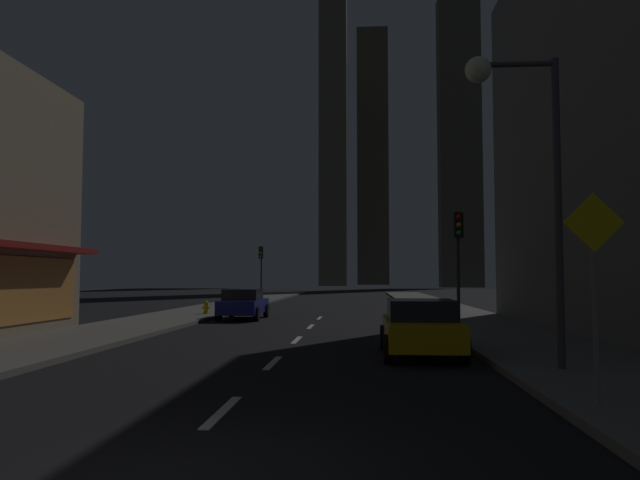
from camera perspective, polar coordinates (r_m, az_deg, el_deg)
ground_plane at (r=38.05m, az=0.80°, el=-6.62°), size 78.00×136.00×0.10m
sidewalk_right at (r=38.30m, az=11.38°, el=-6.34°), size 4.00×76.00×0.15m
sidewalk_left at (r=39.07m, az=-9.57°, el=-6.30°), size 4.00×76.00×0.15m
lane_marking_center at (r=17.19m, az=-3.15°, el=-10.24°), size 0.16×28.20×0.01m
skyscraper_distant_tall at (r=142.12m, az=1.26°, el=9.48°), size 6.27×7.88×67.82m
skyscraper_distant_mid at (r=164.43m, az=4.95°, el=7.77°), size 8.22×8.27×68.17m
skyscraper_distant_short at (r=123.95m, az=12.95°, el=9.05°), size 8.03×5.01×57.45m
skyscraper_distant_slender at (r=128.01m, az=13.01°, el=12.20°), size 7.18×6.57×72.88m
car_parked_near at (r=15.93m, az=9.43°, el=-8.08°), size 1.98×4.24×1.45m
car_parked_far at (r=29.55m, az=-7.21°, el=-5.96°), size 1.98×4.24×1.45m
fire_hydrant_far_left at (r=31.86m, az=-10.65°, el=-6.26°), size 0.42×0.30×0.65m
traffic_light_near_right at (r=21.95m, az=12.86°, el=-0.36°), size 0.32×0.48×4.20m
traffic_light_far_left at (r=45.96m, az=-5.55°, el=-2.02°), size 0.32×0.48×4.20m
street_lamp_right at (r=13.66m, az=17.97°, el=9.53°), size 1.96×0.56×6.58m
pedestrian_crossing_sign at (r=10.03m, az=24.38°, el=-3.25°), size 0.91×0.08×3.15m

